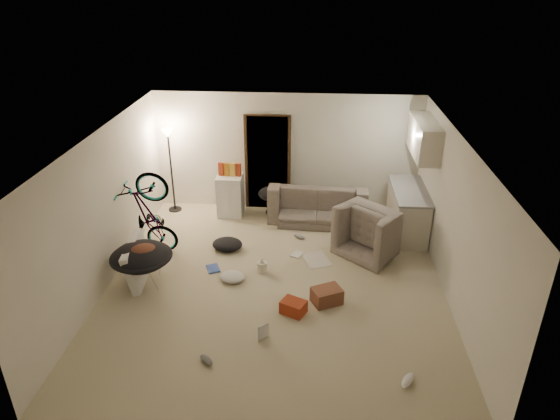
# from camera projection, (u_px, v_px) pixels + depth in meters

# --- Properties ---
(floor) EXTENTS (5.50, 6.00, 0.02)m
(floor) POSITION_uv_depth(u_px,v_px,m) (275.00, 284.00, 8.30)
(floor) COLOR #C0B693
(floor) RESTS_ON ground
(ceiling) EXTENTS (5.50, 6.00, 0.02)m
(ceiling) POSITION_uv_depth(u_px,v_px,m) (275.00, 139.00, 7.19)
(ceiling) COLOR white
(ceiling) RESTS_ON wall_back
(wall_back) EXTENTS (5.50, 0.02, 2.50)m
(wall_back) POSITION_uv_depth(u_px,v_px,m) (287.00, 152.00, 10.44)
(wall_back) COLOR silver
(wall_back) RESTS_ON floor
(wall_front) EXTENTS (5.50, 0.02, 2.50)m
(wall_front) POSITION_uv_depth(u_px,v_px,m) (250.00, 350.00, 5.05)
(wall_front) COLOR silver
(wall_front) RESTS_ON floor
(wall_left) EXTENTS (0.02, 6.00, 2.50)m
(wall_left) POSITION_uv_depth(u_px,v_px,m) (102.00, 211.00, 7.93)
(wall_left) COLOR silver
(wall_left) RESTS_ON floor
(wall_right) EXTENTS (0.02, 6.00, 2.50)m
(wall_right) POSITION_uv_depth(u_px,v_px,m) (456.00, 223.00, 7.56)
(wall_right) COLOR silver
(wall_right) RESTS_ON floor
(doorway) EXTENTS (0.85, 0.10, 2.04)m
(doorway) POSITION_uv_depth(u_px,v_px,m) (268.00, 163.00, 10.53)
(doorway) COLOR black
(doorway) RESTS_ON floor
(door_trim) EXTENTS (0.97, 0.04, 2.10)m
(door_trim) POSITION_uv_depth(u_px,v_px,m) (268.00, 163.00, 10.51)
(door_trim) COLOR #372313
(door_trim) RESTS_ON floor
(floor_lamp) EXTENTS (0.28, 0.28, 1.81)m
(floor_lamp) POSITION_uv_depth(u_px,v_px,m) (170.00, 153.00, 10.26)
(floor_lamp) COLOR black
(floor_lamp) RESTS_ON floor
(kitchen_counter) EXTENTS (0.60, 1.50, 0.88)m
(kitchen_counter) POSITION_uv_depth(u_px,v_px,m) (408.00, 212.00, 9.73)
(kitchen_counter) COLOR beige
(kitchen_counter) RESTS_ON floor
(counter_top) EXTENTS (0.64, 1.54, 0.04)m
(counter_top) POSITION_uv_depth(u_px,v_px,m) (410.00, 191.00, 9.53)
(counter_top) COLOR gray
(counter_top) RESTS_ON kitchen_counter
(kitchen_uppers) EXTENTS (0.38, 1.40, 0.65)m
(kitchen_uppers) POSITION_uv_depth(u_px,v_px,m) (424.00, 138.00, 9.06)
(kitchen_uppers) COLOR beige
(kitchen_uppers) RESTS_ON wall_right
(sofa) EXTENTS (2.03, 0.88, 0.58)m
(sofa) POSITION_uv_depth(u_px,v_px,m) (318.00, 206.00, 10.32)
(sofa) COLOR #313832
(sofa) RESTS_ON floor
(armchair) EXTENTS (1.43, 1.41, 0.70)m
(armchair) POSITION_uv_depth(u_px,v_px,m) (377.00, 233.00, 9.15)
(armchair) COLOR #313832
(armchair) RESTS_ON floor
(bicycle) EXTENTS (1.73, 0.81, 0.98)m
(bicycle) POSITION_uv_depth(u_px,v_px,m) (152.00, 232.00, 8.97)
(bicycle) COLOR black
(bicycle) RESTS_ON floor
(book_asset) EXTENTS (0.30, 0.31, 0.02)m
(book_asset) POSITION_uv_depth(u_px,v_px,m) (258.00, 341.00, 7.01)
(book_asset) COLOR #9A3117
(book_asset) RESTS_ON floor
(mini_fridge) EXTENTS (0.52, 0.52, 0.88)m
(mini_fridge) POSITION_uv_depth(u_px,v_px,m) (230.00, 195.00, 10.46)
(mini_fridge) COLOR white
(mini_fridge) RESTS_ON floor
(snack_box_0) EXTENTS (0.11, 0.09, 0.30)m
(snack_box_0) POSITION_uv_depth(u_px,v_px,m) (221.00, 170.00, 10.23)
(snack_box_0) COLOR #9A3117
(snack_box_0) RESTS_ON mini_fridge
(snack_box_1) EXTENTS (0.11, 0.08, 0.30)m
(snack_box_1) POSITION_uv_depth(u_px,v_px,m) (227.00, 170.00, 10.22)
(snack_box_1) COLOR #BA6D17
(snack_box_1) RESTS_ON mini_fridge
(snack_box_2) EXTENTS (0.10, 0.07, 0.30)m
(snack_box_2) POSITION_uv_depth(u_px,v_px,m) (233.00, 170.00, 10.21)
(snack_box_2) COLOR gold
(snack_box_2) RESTS_ON mini_fridge
(snack_box_3) EXTENTS (0.12, 0.10, 0.30)m
(snack_box_3) POSITION_uv_depth(u_px,v_px,m) (238.00, 170.00, 10.20)
(snack_box_3) COLOR #9A3117
(snack_box_3) RESTS_ON mini_fridge
(saucer_chair) EXTENTS (1.01, 1.01, 0.71)m
(saucer_chair) POSITION_uv_depth(u_px,v_px,m) (142.00, 261.00, 8.13)
(saucer_chair) COLOR silver
(saucer_chair) RESTS_ON floor
(hoodie) EXTENTS (0.61, 0.58, 0.22)m
(hoodie) POSITION_uv_depth(u_px,v_px,m) (143.00, 252.00, 8.01)
(hoodie) COLOR #532B1C
(hoodie) RESTS_ON saucer_chair
(sofa_drape) EXTENTS (0.57, 0.48, 0.28)m
(sofa_drape) POSITION_uv_depth(u_px,v_px,m) (272.00, 194.00, 10.27)
(sofa_drape) COLOR black
(sofa_drape) RESTS_ON sofa
(tv_box) EXTENTS (0.37, 1.06, 0.70)m
(tv_box) POSITION_uv_depth(u_px,v_px,m) (137.00, 261.00, 8.28)
(tv_box) COLOR silver
(tv_box) RESTS_ON floor
(drink_case_a) EXTENTS (0.54, 0.48, 0.25)m
(drink_case_a) POSITION_uv_depth(u_px,v_px,m) (327.00, 296.00, 7.78)
(drink_case_a) COLOR brown
(drink_case_a) RESTS_ON floor
(drink_case_b) EXTENTS (0.44, 0.40, 0.21)m
(drink_case_b) POSITION_uv_depth(u_px,v_px,m) (293.00, 307.00, 7.56)
(drink_case_b) COLOR #9A3117
(drink_case_b) RESTS_ON floor
(juicer) EXTENTS (0.17, 0.17, 0.25)m
(juicer) POSITION_uv_depth(u_px,v_px,m) (262.00, 266.00, 8.60)
(juicer) COLOR white
(juicer) RESTS_ON floor
(newspaper) EXTENTS (0.58, 0.66, 0.01)m
(newspaper) POSITION_uv_depth(u_px,v_px,m) (316.00, 259.00, 8.98)
(newspaper) COLOR silver
(newspaper) RESTS_ON floor
(book_blue) EXTENTS (0.29, 0.33, 0.03)m
(book_blue) POSITION_uv_depth(u_px,v_px,m) (213.00, 269.00, 8.69)
(book_blue) COLOR #294496
(book_blue) RESTS_ON floor
(book_white) EXTENTS (0.27, 0.29, 0.02)m
(book_white) POSITION_uv_depth(u_px,v_px,m) (297.00, 254.00, 9.12)
(book_white) COLOR silver
(book_white) RESTS_ON floor
(shoe_1) EXTENTS (0.26, 0.21, 0.09)m
(shoe_1) POSITION_uv_depth(u_px,v_px,m) (299.00, 236.00, 9.66)
(shoe_1) COLOR slate
(shoe_1) RESTS_ON floor
(shoe_3) EXTENTS (0.25, 0.23, 0.09)m
(shoe_3) POSITION_uv_depth(u_px,v_px,m) (206.00, 360.00, 6.62)
(shoe_3) COLOR slate
(shoe_3) RESTS_ON floor
(shoe_4) EXTENTS (0.25, 0.31, 0.11)m
(shoe_4) POSITION_uv_depth(u_px,v_px,m) (408.00, 380.00, 6.28)
(shoe_4) COLOR white
(shoe_4) RESTS_ON floor
(clothes_lump_a) EXTENTS (0.62, 0.55, 0.18)m
(clothes_lump_a) POSITION_uv_depth(u_px,v_px,m) (227.00, 244.00, 9.30)
(clothes_lump_a) COLOR black
(clothes_lump_a) RESTS_ON floor
(clothes_lump_b) EXTENTS (0.53, 0.47, 0.15)m
(clothes_lump_b) POSITION_uv_depth(u_px,v_px,m) (278.00, 212.00, 10.55)
(clothes_lump_b) COLOR black
(clothes_lump_b) RESTS_ON floor
(clothes_lump_c) EXTENTS (0.48, 0.43, 0.13)m
(clothes_lump_c) POSITION_uv_depth(u_px,v_px,m) (232.00, 277.00, 8.36)
(clothes_lump_c) COLOR silver
(clothes_lump_c) RESTS_ON floor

